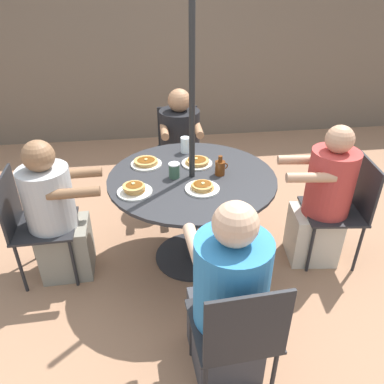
# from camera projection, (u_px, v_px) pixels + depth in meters

# --- Properties ---
(ground_plane) EXTENTS (12.00, 12.00, 0.00)m
(ground_plane) POSITION_uv_depth(u_px,v_px,m) (192.00, 256.00, 3.08)
(ground_plane) COLOR #9E7051
(back_fence) EXTENTS (10.00, 0.06, 1.90)m
(back_fence) POSITION_uv_depth(u_px,v_px,m) (165.00, 67.00, 4.83)
(back_fence) COLOR brown
(back_fence) RESTS_ON ground
(patio_table) EXTENTS (1.22, 1.22, 0.75)m
(patio_table) POSITION_uv_depth(u_px,v_px,m) (192.00, 193.00, 2.76)
(patio_table) COLOR #28282B
(patio_table) RESTS_ON ground
(umbrella_pole) EXTENTS (0.04, 0.04, 2.05)m
(umbrella_pole) POSITION_uv_depth(u_px,v_px,m) (192.00, 140.00, 2.55)
(umbrella_pole) COLOR black
(umbrella_pole) RESTS_ON ground
(patio_chair_north) EXTENTS (0.45, 0.45, 0.86)m
(patio_chair_north) POSITION_uv_depth(u_px,v_px,m) (237.00, 331.00, 1.85)
(patio_chair_north) COLOR #232326
(patio_chair_north) RESTS_ON ground
(diner_north) EXTENTS (0.40, 0.53, 1.15)m
(diner_north) POSITION_uv_depth(u_px,v_px,m) (228.00, 302.00, 1.98)
(diner_north) COLOR #3D3D42
(diner_north) RESTS_ON ground
(patio_chair_east) EXTENTS (0.47, 0.47, 0.86)m
(patio_chair_east) POSITION_uv_depth(u_px,v_px,m) (345.00, 205.00, 2.84)
(patio_chair_east) COLOR #232326
(patio_chair_east) RESTS_ON ground
(diner_east) EXTENTS (0.56, 0.39, 1.13)m
(diner_east) POSITION_uv_depth(u_px,v_px,m) (323.00, 203.00, 2.82)
(diner_east) COLOR beige
(diner_east) RESTS_ON ground
(patio_chair_south) EXTENTS (0.43, 0.43, 0.86)m
(patio_chair_south) POSITION_uv_depth(u_px,v_px,m) (179.00, 145.00, 3.81)
(patio_chair_south) COLOR #232326
(patio_chair_south) RESTS_ON ground
(diner_south) EXTENTS (0.39, 0.52, 1.10)m
(diner_south) POSITION_uv_depth(u_px,v_px,m) (180.00, 152.00, 3.67)
(diner_south) COLOR slate
(diner_south) RESTS_ON ground
(patio_chair_west) EXTENTS (0.44, 0.44, 0.86)m
(patio_chair_west) POSITION_uv_depth(u_px,v_px,m) (32.00, 220.00, 2.66)
(patio_chair_west) COLOR #232326
(patio_chair_west) RESTS_ON ground
(diner_west) EXTENTS (0.55, 0.36, 1.09)m
(diner_west) POSITION_uv_depth(u_px,v_px,m) (57.00, 217.00, 2.69)
(diner_west) COLOR gray
(diner_west) RESTS_ON ground
(pancake_plate_a) EXTENTS (0.23, 0.23, 0.05)m
(pancake_plate_a) POSITION_uv_depth(u_px,v_px,m) (146.00, 163.00, 2.84)
(pancake_plate_a) COLOR silver
(pancake_plate_a) RESTS_ON patio_table
(pancake_plate_b) EXTENTS (0.23, 0.23, 0.06)m
(pancake_plate_b) POSITION_uv_depth(u_px,v_px,m) (202.00, 187.00, 2.52)
(pancake_plate_b) COLOR silver
(pancake_plate_b) RESTS_ON patio_table
(pancake_plate_c) EXTENTS (0.23, 0.23, 0.05)m
(pancake_plate_c) POSITION_uv_depth(u_px,v_px,m) (197.00, 162.00, 2.85)
(pancake_plate_c) COLOR silver
(pancake_plate_c) RESTS_ON patio_table
(pancake_plate_d) EXTENTS (0.23, 0.23, 0.07)m
(pancake_plate_d) POSITION_uv_depth(u_px,v_px,m) (134.00, 190.00, 2.48)
(pancake_plate_d) COLOR silver
(pancake_plate_d) RESTS_ON patio_table
(syrup_bottle) EXTENTS (0.09, 0.07, 0.15)m
(syrup_bottle) POSITION_uv_depth(u_px,v_px,m) (220.00, 168.00, 2.68)
(syrup_bottle) COLOR #602D0F
(syrup_bottle) RESTS_ON patio_table
(coffee_cup) EXTENTS (0.08, 0.08, 0.11)m
(coffee_cup) POSITION_uv_depth(u_px,v_px,m) (174.00, 170.00, 2.65)
(coffee_cup) COLOR #33513D
(coffee_cup) RESTS_ON patio_table
(drinking_glass_a) EXTENTS (0.08, 0.08, 0.13)m
(drinking_glass_a) POSITION_uv_depth(u_px,v_px,m) (185.00, 145.00, 3.01)
(drinking_glass_a) COLOR silver
(drinking_glass_a) RESTS_ON patio_table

